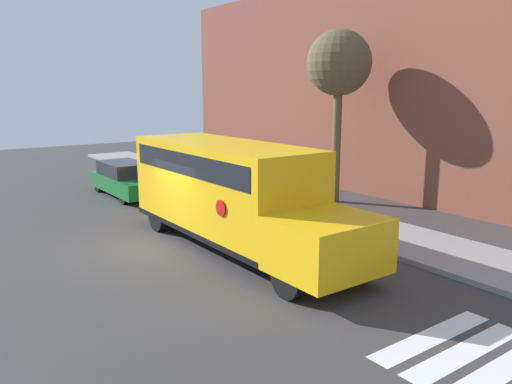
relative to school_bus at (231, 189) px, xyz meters
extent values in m
plane|color=#3A3838|center=(-1.26, -2.00, -1.76)|extent=(60.00, 60.00, 0.00)
cube|color=gray|center=(-1.26, 4.50, -1.68)|extent=(44.00, 3.00, 0.15)
cube|color=brown|center=(-1.26, 11.00, 3.08)|extent=(32.00, 4.00, 9.68)
cube|color=white|center=(7.05, 0.00, -1.75)|extent=(0.50, 3.20, 0.01)
cube|color=white|center=(7.75, 0.00, -1.75)|extent=(0.50, 3.20, 0.01)
cube|color=white|center=(8.45, 0.00, -1.75)|extent=(0.50, 3.20, 0.01)
cube|color=yellow|center=(-0.48, 0.00, 0.02)|extent=(7.09, 2.50, 2.66)
cube|color=yellow|center=(4.12, 0.00, -0.65)|extent=(2.11, 2.50, 1.31)
cube|color=black|center=(-0.48, 0.00, -1.23)|extent=(7.09, 2.54, 0.16)
cube|color=black|center=(-0.48, 0.00, 0.80)|extent=(6.52, 2.53, 0.64)
cylinder|color=red|center=(1.47, -1.29, -0.11)|extent=(0.44, 0.02, 0.44)
cylinder|color=black|center=(4.01, 1.08, -1.26)|extent=(1.00, 0.30, 1.00)
cylinder|color=black|center=(4.01, -1.08, -1.26)|extent=(1.00, 0.30, 1.00)
cylinder|color=black|center=(-2.83, 1.08, -1.26)|extent=(1.00, 0.30, 1.00)
cylinder|color=black|center=(-2.83, -1.08, -1.26)|extent=(1.00, 0.30, 1.00)
cube|color=#196B2D|center=(-8.89, 0.21, -1.20)|extent=(4.75, 1.73, 0.67)
cube|color=#1E2328|center=(-9.18, 0.21, -0.57)|extent=(2.66, 1.60, 0.59)
cylinder|color=black|center=(-7.33, 0.96, -1.44)|extent=(0.64, 0.22, 0.64)
cylinder|color=black|center=(-7.33, -0.53, -1.44)|extent=(0.64, 0.22, 0.64)
cylinder|color=black|center=(-10.46, 0.96, -1.44)|extent=(0.64, 0.22, 0.64)
cylinder|color=black|center=(-10.46, -0.53, -1.44)|extent=(0.64, 0.22, 0.64)
cylinder|color=brown|center=(-2.58, 6.91, 0.71)|extent=(0.36, 0.36, 4.94)
sphere|color=brown|center=(-2.58, 6.91, 3.97)|extent=(2.63, 2.63, 2.63)
camera|label=1|loc=(12.22, -7.93, 2.92)|focal=35.00mm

